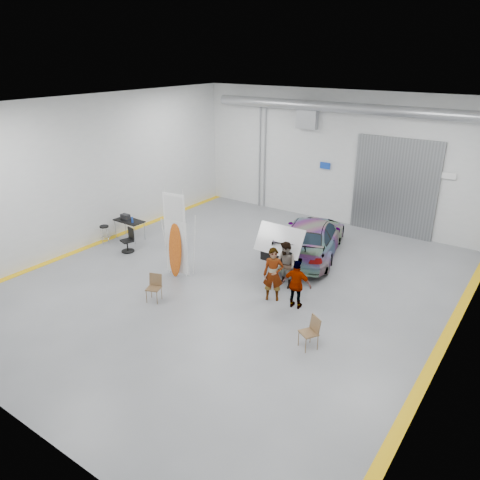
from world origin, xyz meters
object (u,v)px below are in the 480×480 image
Objects in this scene: surfboard_display at (175,241)px; folding_chair_near at (154,293)px; work_table at (128,220)px; person_a at (273,274)px; person_c at (297,285)px; office_chair at (128,241)px; sedan_car at (311,237)px; folding_chair_far at (308,339)px; shop_stool at (105,235)px; person_b at (286,265)px.

surfboard_display is 3.65× the size of folding_chair_near.
work_table is at bearing 124.70° from folding_chair_near.
person_a is 0.88m from person_c.
surfboard_display is at bearing -20.33° from work_table.
person_a is 6.81m from office_chair.
sedan_car is 7.28m from office_chair.
folding_chair_near is at bearing -142.68° from folding_chair_far.
person_c is 1.66× the size of office_chair.
surfboard_display reaches higher than sedan_car.
shop_stool is at bearing 10.99° from sedan_car.
person_b is at bearing 68.22° from person_a.
folding_chair_near is 0.97× the size of folding_chair_far.
person_b is 0.50× the size of surfboard_display.
office_chair is at bearing 127.58° from folding_chair_near.
folding_chair_far reaches higher than shop_stool.
shop_stool is 0.58× the size of work_table.
folding_chair_near is 1.15× the size of shop_stool.
person_b is 7.73m from work_table.
person_b is 2.10× the size of shop_stool.
person_b is at bearing 161.53° from folding_chair_far.
work_table is at bearing -159.55° from person_b.
shop_stool is at bearing -166.40° from office_chair.
folding_chair_near reaches higher than shop_stool.
person_b reaches higher than folding_chair_far.
person_c is (0.99, -1.02, -0.01)m from person_b.
shop_stool is (-7.61, -3.84, -0.37)m from sedan_car.
work_table is 1.39× the size of office_chair.
work_table is (-7.21, -2.87, 0.08)m from sedan_car.
person_c is at bearing -0.53° from shop_stool.
person_c is at bearing -25.40° from person_b.
surfboard_display is 4.38m from work_table.
person_a is at bearing 83.53° from sedan_car.
folding_chair_near is 5.29m from folding_chair_far.
sedan_car is at bearing 120.81° from person_b.
person_b is 1.83× the size of folding_chair_near.
person_c is at bearing 95.27° from sedan_car.
folding_chair_far is at bearing -9.80° from shop_stool.
sedan_car is at bearing 21.75° from work_table.
surfboard_display reaches higher than person_a.
folding_chair_far is 0.68× the size of work_table.
shop_stool is (-4.49, 0.55, -0.93)m from surfboard_display.
office_chair is (-3.04, 0.52, -0.89)m from surfboard_display.
person_c reaches higher than shop_stool.
office_chair is (1.45, -0.03, 0.04)m from shop_stool.
sedan_car reaches higher than office_chair.
person_a reaches higher than person_c.
folding_chair_near is (-2.96, -3.28, -0.54)m from person_b.
person_a is at bearing 16.05° from folding_chair_near.
person_c is at bearing -6.86° from work_table.
person_a reaches higher than person_b.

